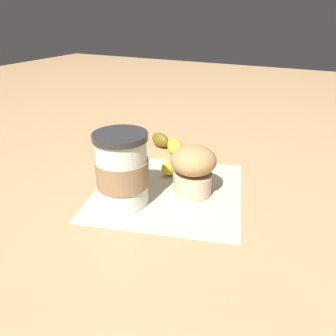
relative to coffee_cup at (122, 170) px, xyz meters
name	(u,v)px	position (x,y,z in m)	size (l,w,h in m)	color
ground_plane	(168,191)	(0.07, -0.05, -0.06)	(3.00, 3.00, 0.00)	tan
paper_napkin	(168,190)	(0.07, -0.05, -0.06)	(0.26, 0.26, 0.00)	beige
coffee_cup	(122,170)	(0.00, 0.00, 0.00)	(0.09, 0.09, 0.12)	silver
muffin	(193,169)	(0.08, -0.09, -0.01)	(0.08, 0.08, 0.09)	beige
banana	(173,151)	(0.20, 0.00, -0.04)	(0.17, 0.14, 0.03)	yellow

